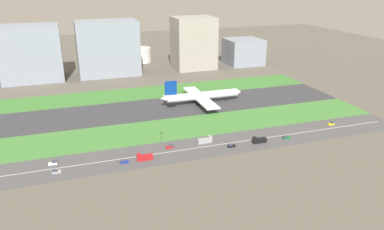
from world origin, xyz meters
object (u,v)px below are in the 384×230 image
at_px(traffic_light, 161,136).
at_px(cargo_warehouse, 243,52).
at_px(truck_1, 205,140).
at_px(hangar_building, 108,48).
at_px(car_3, 170,146).
at_px(airliner, 201,96).
at_px(car_1, 56,171).
at_px(car_2, 53,163).
at_px(truck_0, 259,140).
at_px(fuel_tank_centre, 141,55).
at_px(fuel_tank_west, 113,56).
at_px(car_0, 231,146).
at_px(car_4, 331,124).
at_px(truck_2, 144,157).
at_px(car_6, 286,137).
at_px(car_5, 124,161).
at_px(terminal_building, 31,53).
at_px(office_tower, 194,43).

bearing_deg(traffic_light, cargo_warehouse, 51.90).
distance_m(truck_1, hangar_building, 186.46).
height_order(car_3, traffic_light, traffic_light).
height_order(airliner, cargo_warehouse, cargo_warehouse).
bearing_deg(car_1, car_2, -81.44).
xyz_separation_m(truck_0, car_1, (-112.28, 0.00, -0.75)).
height_order(hangar_building, fuel_tank_centre, hangar_building).
relative_size(car_3, fuel_tank_west, 0.19).
distance_m(car_0, fuel_tank_west, 239.75).
height_order(car_4, cargo_warehouse, cargo_warehouse).
bearing_deg(car_4, car_0, -172.51).
bearing_deg(truck_1, cargo_warehouse, 58.34).
height_order(truck_2, traffic_light, traffic_light).
relative_size(car_6, cargo_warehouse, 0.12).
bearing_deg(hangar_building, truck_1, -79.88).
bearing_deg(hangar_building, cargo_warehouse, 0.00).
relative_size(car_3, truck_1, 0.52).
height_order(car_5, car_3, same).
height_order(airliner, terminal_building, terminal_building).
xyz_separation_m(car_2, car_0, (95.99, -10.00, 0.00)).
bearing_deg(fuel_tank_west, car_1, -104.02).
xyz_separation_m(car_3, office_tower, (76.10, 182.00, 25.21)).
bearing_deg(truck_2, car_4, -175.47).
relative_size(car_5, truck_1, 0.52).
bearing_deg(car_4, truck_1, -180.00).
distance_m(airliner, car_4, 95.26).
bearing_deg(fuel_tank_west, hangar_building, -101.66).
bearing_deg(fuel_tank_west, terminal_building, -150.09).
xyz_separation_m(hangar_building, fuel_tank_centre, (40.41, 45.00, -17.84)).
bearing_deg(car_3, cargo_warehouse, 53.74).
distance_m(car_5, car_3, 29.52).
height_order(car_3, office_tower, office_tower).
bearing_deg(fuel_tank_centre, fuel_tank_west, 180.00).
height_order(truck_2, cargo_warehouse, cargo_warehouse).
relative_size(car_0, fuel_tank_west, 0.19).
distance_m(office_tower, fuel_tank_west, 91.70).
relative_size(hangar_building, cargo_warehouse, 1.55).
height_order(truck_0, car_3, truck_0).
height_order(truck_0, truck_1, same).
bearing_deg(hangar_building, traffic_light, -87.28).
relative_size(truck_0, car_4, 1.91).
bearing_deg(airliner, fuel_tank_west, 105.77).
distance_m(airliner, truck_2, 98.40).
distance_m(car_1, car_0, 94.49).
height_order(car_5, car_0, same).
relative_size(car_2, cargo_warehouse, 0.12).
bearing_deg(fuel_tank_centre, car_2, -112.02).
bearing_deg(car_4, car_5, -175.83).
bearing_deg(truck_2, car_3, -149.31).
bearing_deg(fuel_tank_west, office_tower, -29.97).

